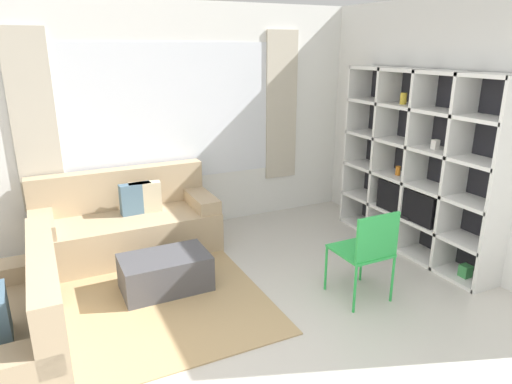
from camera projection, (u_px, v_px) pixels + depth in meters
name	position (u px, v px, depth m)	size (l,w,h in m)	color
wall_back	(171.00, 121.00, 5.41)	(5.92, 0.11, 2.70)	white
wall_right	(427.00, 128.00, 4.99)	(0.07, 4.46, 2.70)	white
area_rug	(109.00, 306.00, 4.05)	(2.67, 2.21, 0.01)	tan
shelving_unit	(418.00, 165.00, 4.93)	(0.36, 2.11, 1.98)	#232328
couch_main	(127.00, 224.00, 5.05)	(1.92, 0.84, 0.89)	tan
couch_side	(8.00, 336.00, 3.11)	(0.84, 1.50, 0.89)	tan
ottoman	(165.00, 273.00, 4.29)	(0.81, 0.50, 0.35)	#47474C
folding_chair	(367.00, 248.00, 4.01)	(0.44, 0.46, 0.86)	green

